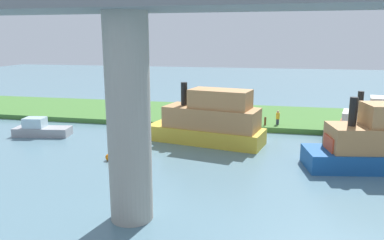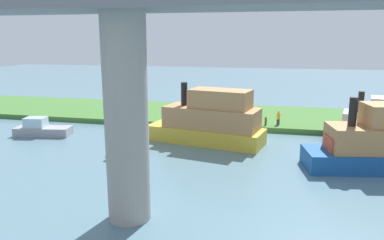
# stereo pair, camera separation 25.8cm
# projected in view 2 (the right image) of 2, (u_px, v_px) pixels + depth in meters

# --- Properties ---
(ground_plane) EXTENTS (160.00, 160.00, 0.00)m
(ground_plane) POSITION_uv_depth(u_px,v_px,m) (217.00, 130.00, 36.41)
(ground_plane) COLOR slate
(grassy_bank) EXTENTS (80.00, 12.00, 0.50)m
(grassy_bank) POSITION_uv_depth(u_px,v_px,m) (225.00, 115.00, 42.07)
(grassy_bank) COLOR #427533
(grassy_bank) RESTS_ON ground
(bridge_pylon) EXTENTS (2.07, 2.07, 9.95)m
(bridge_pylon) POSITION_uv_depth(u_px,v_px,m) (126.00, 120.00, 17.54)
(bridge_pylon) COLOR #9E998E
(bridge_pylon) RESTS_ON ground
(person_on_bank) EXTENTS (0.48, 0.48, 1.39)m
(person_on_bank) POSITION_uv_depth(u_px,v_px,m) (278.00, 118.00, 36.34)
(person_on_bank) COLOR #2D334C
(person_on_bank) RESTS_ON grassy_bank
(mooring_post) EXTENTS (0.20, 0.20, 0.79)m
(mooring_post) POSITION_uv_depth(u_px,v_px,m) (266.00, 121.00, 36.11)
(mooring_post) COLOR brown
(mooring_post) RESTS_ON grassy_bank
(motorboat_white) EXTENTS (10.40, 5.26, 5.08)m
(motorboat_white) POSITION_uv_depth(u_px,v_px,m) (209.00, 121.00, 31.62)
(motorboat_white) COLOR gold
(motorboat_white) RESTS_ON ground
(pontoon_yellow) EXTENTS (5.24, 2.55, 1.67)m
(pontoon_yellow) POSITION_uv_depth(u_px,v_px,m) (41.00, 129.00, 34.31)
(pontoon_yellow) COLOR #99999E
(pontoon_yellow) RESTS_ON ground
(motorboat_red) EXTENTS (10.09, 4.85, 4.95)m
(motorboat_red) POSITION_uv_depth(u_px,v_px,m) (384.00, 143.00, 25.12)
(motorboat_red) COLOR #195199
(motorboat_red) RESTS_ON ground
(marker_buoy) EXTENTS (0.50, 0.50, 0.50)m
(marker_buoy) POSITION_uv_depth(u_px,v_px,m) (108.00, 157.00, 27.30)
(marker_buoy) COLOR orange
(marker_buoy) RESTS_ON ground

